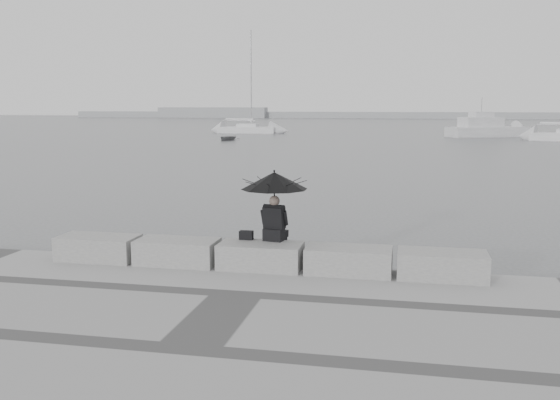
% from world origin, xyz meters
% --- Properties ---
extents(ground, '(360.00, 360.00, 0.00)m').
position_xyz_m(ground, '(0.00, 0.00, 0.00)').
color(ground, '#484B4D').
rests_on(ground, ground).
extents(stone_block_far_left, '(1.60, 0.80, 0.50)m').
position_xyz_m(stone_block_far_left, '(-3.40, -0.45, 0.75)').
color(stone_block_far_left, slate).
rests_on(stone_block_far_left, promenade).
extents(stone_block_left, '(1.60, 0.80, 0.50)m').
position_xyz_m(stone_block_left, '(-1.70, -0.45, 0.75)').
color(stone_block_left, slate).
rests_on(stone_block_left, promenade).
extents(stone_block_centre, '(1.60, 0.80, 0.50)m').
position_xyz_m(stone_block_centre, '(0.00, -0.45, 0.75)').
color(stone_block_centre, slate).
rests_on(stone_block_centre, promenade).
extents(stone_block_right, '(1.60, 0.80, 0.50)m').
position_xyz_m(stone_block_right, '(1.70, -0.45, 0.75)').
color(stone_block_right, slate).
rests_on(stone_block_right, promenade).
extents(stone_block_far_right, '(1.60, 0.80, 0.50)m').
position_xyz_m(stone_block_far_right, '(3.40, -0.45, 0.75)').
color(stone_block_far_right, slate).
rests_on(stone_block_far_right, promenade).
extents(seated_person, '(1.31, 1.31, 1.39)m').
position_xyz_m(seated_person, '(0.19, -0.10, 2.03)').
color(seated_person, black).
rests_on(seated_person, stone_block_centre).
extents(bag, '(0.27, 0.15, 0.17)m').
position_xyz_m(bag, '(-0.36, -0.15, 1.09)').
color(bag, black).
rests_on(bag, stone_block_centre).
extents(distant_landmass, '(180.00, 8.00, 2.80)m').
position_xyz_m(distant_landmass, '(-8.14, 154.51, 0.90)').
color(distant_landmass, '#95989A').
rests_on(distant_landmass, ground).
extents(sailboat_left, '(7.59, 2.85, 12.90)m').
position_xyz_m(sailboat_left, '(-17.48, 65.57, 0.53)').
color(sailboat_left, silver).
rests_on(sailboat_left, ground).
extents(motor_cruiser, '(9.58, 6.95, 4.50)m').
position_xyz_m(motor_cruiser, '(11.42, 62.53, 0.89)').
color(motor_cruiser, silver).
rests_on(motor_cruiser, ground).
extents(dinghy, '(3.04, 1.69, 0.49)m').
position_xyz_m(dinghy, '(-15.57, 49.78, 0.24)').
color(dinghy, gray).
rests_on(dinghy, ground).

